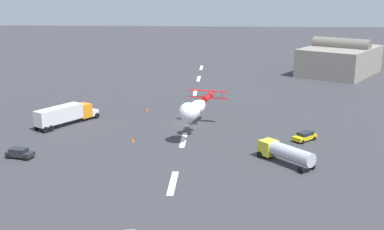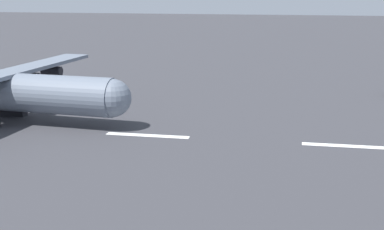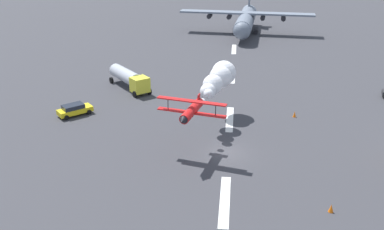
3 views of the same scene
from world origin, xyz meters
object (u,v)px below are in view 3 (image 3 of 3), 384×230
object	(u,v)px
fuel_tanker_truck	(129,78)
traffic_cone_near	(331,208)
cargo_transport_plane	(246,20)
stunt_biplane_red	(218,80)
airport_staff_sedan	(74,109)
traffic_cone_far	(295,114)

from	to	relation	value
fuel_tanker_truck	traffic_cone_near	size ratio (longest dim) A/B	11.36
cargo_transport_plane	stunt_biplane_red	world-z (taller)	cargo_transport_plane
fuel_tanker_truck	airport_staff_sedan	bearing A→B (deg)	156.93
cargo_transport_plane	traffic_cone_far	xyz separation A→B (m)	(-49.70, -6.01, -2.96)
stunt_biplane_red	traffic_cone_far	distance (m)	11.43
cargo_transport_plane	stunt_biplane_red	bearing A→B (deg)	175.47
fuel_tanker_truck	airport_staff_sedan	world-z (taller)	fuel_tanker_truck
traffic_cone_near	traffic_cone_far	bearing A→B (deg)	1.99
cargo_transport_plane	traffic_cone_near	size ratio (longest dim) A/B	42.78
fuel_tanker_truck	airport_staff_sedan	size ratio (longest dim) A/B	1.90
cargo_transport_plane	traffic_cone_far	bearing A→B (deg)	-173.10
stunt_biplane_red	fuel_tanker_truck	size ratio (longest dim) A/B	2.02
fuel_tanker_truck	traffic_cone_near	bearing A→B (deg)	-139.50
cargo_transport_plane	traffic_cone_far	world-z (taller)	cargo_transport_plane
airport_staff_sedan	stunt_biplane_red	bearing A→B (deg)	-88.39
airport_staff_sedan	traffic_cone_near	world-z (taller)	airport_staff_sedan
fuel_tanker_truck	traffic_cone_far	size ratio (longest dim) A/B	11.36
fuel_tanker_truck	traffic_cone_near	distance (m)	38.33
fuel_tanker_truck	traffic_cone_near	world-z (taller)	fuel_tanker_truck
stunt_biplane_red	traffic_cone_far	size ratio (longest dim) A/B	22.92
cargo_transport_plane	fuel_tanker_truck	xyz separation A→B (m)	(-41.15, 18.15, -1.59)
cargo_transport_plane	fuel_tanker_truck	world-z (taller)	cargo_transport_plane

